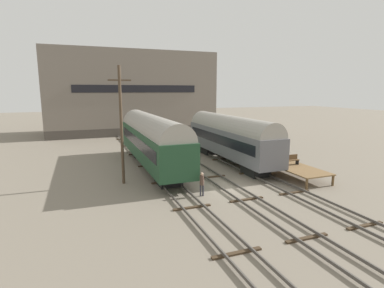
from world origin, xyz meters
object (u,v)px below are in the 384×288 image
Objects in this scene: train_car_green at (152,138)px; utility_pole at (121,124)px; train_car_grey at (230,136)px; person_worker at (202,182)px; bench at (292,159)px.

utility_pole is at bearing -128.75° from train_car_green.
train_car_grey is 8.29m from train_car_green.
bench is at bearing 13.25° from person_worker.
bench is at bearing -10.89° from utility_pole.
train_car_grey is 1.65× the size of utility_pole.
train_car_grey is 11.31× the size of bench.
utility_pole is (-11.68, -3.47, 2.09)m from train_car_grey.
bench is (11.28, -7.11, -1.55)m from train_car_green.
bench is at bearing -64.29° from train_car_grey.
person_worker is (-6.76, -8.61, -1.78)m from train_car_grey.
train_car_green reaches higher than bench.
train_car_grey is 8.86× the size of person_worker.
utility_pole is at bearing -163.44° from train_car_grey.
train_car_grey reaches higher than person_worker.
train_car_green is at bearing 147.80° from bench.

